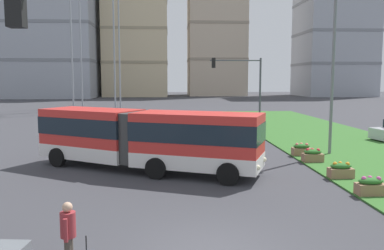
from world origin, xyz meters
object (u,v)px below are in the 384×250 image
at_px(streetlight_median, 333,65).
at_px(apartment_tower_eastcentre, 335,19).
at_px(pedestrian_crossing, 68,233).
at_px(flower_planter_3, 313,155).
at_px(flower_planter_1, 371,186).
at_px(flower_planter_2, 341,170).
at_px(apartment_tower_west, 50,10).
at_px(traffic_light_far_right, 244,82).
at_px(flower_planter_4, 301,149).
at_px(articulated_bus, 145,138).
at_px(apartment_tower_centre, 216,9).

distance_m(streetlight_median, apartment_tower_eastcentre, 91.86).
distance_m(pedestrian_crossing, flower_planter_3, 15.68).
distance_m(flower_planter_1, flower_planter_2, 2.70).
distance_m(flower_planter_3, apartment_tower_west, 91.03).
xyz_separation_m(streetlight_median, apartment_tower_west, (-38.65, 78.29, 16.01)).
height_order(pedestrian_crossing, flower_planter_1, pedestrian_crossing).
height_order(flower_planter_1, apartment_tower_eastcentre, apartment_tower_eastcentre).
height_order(flower_planter_3, traffic_light_far_right, traffic_light_far_right).
height_order(pedestrian_crossing, flower_planter_4, pedestrian_crossing).
height_order(streetlight_median, apartment_tower_west, apartment_tower_west).
height_order(flower_planter_1, apartment_tower_west, apartment_tower_west).
bearing_deg(flower_planter_3, flower_planter_1, -90.00).
bearing_deg(flower_planter_2, articulated_bus, 165.48).
bearing_deg(flower_planter_4, pedestrian_crossing, -126.78).
height_order(apartment_tower_west, apartment_tower_centre, apartment_tower_centre).
relative_size(articulated_bus, apartment_tower_eastcentre, 0.28).
height_order(flower_planter_2, flower_planter_4, same).
relative_size(apartment_tower_west, apartment_tower_centre, 0.90).
relative_size(articulated_bus, flower_planter_2, 10.55).
relative_size(flower_planter_3, traffic_light_far_right, 0.18).
height_order(flower_planter_2, apartment_tower_eastcentre, apartment_tower_eastcentre).
bearing_deg(pedestrian_crossing, flower_planter_1, 28.63).
bearing_deg(flower_planter_2, traffic_light_far_right, 96.78).
bearing_deg(streetlight_median, flower_planter_2, -107.97).
relative_size(apartment_tower_centre, apartment_tower_eastcentre, 1.16).
height_order(pedestrian_crossing, apartment_tower_west, apartment_tower_west).
xyz_separation_m(flower_planter_1, apartment_tower_west, (-36.75, 86.85, 21.02)).
relative_size(streetlight_median, apartment_tower_eastcentre, 0.24).
bearing_deg(flower_planter_3, apartment_tower_west, 114.52).
xyz_separation_m(flower_planter_4, apartment_tower_west, (-36.75, 78.74, 21.02)).
distance_m(streetlight_median, apartment_tower_centre, 90.97).
relative_size(pedestrian_crossing, traffic_light_far_right, 0.28).
distance_m(apartment_tower_west, apartment_tower_centre, 43.69).
xyz_separation_m(flower_planter_2, flower_planter_4, (0.00, 5.41, 0.00)).
height_order(apartment_tower_centre, apartment_tower_eastcentre, apartment_tower_centre).
bearing_deg(flower_planter_3, traffic_light_far_right, 98.92).
bearing_deg(pedestrian_crossing, flower_planter_3, 49.19).
relative_size(pedestrian_crossing, flower_planter_2, 1.58).
distance_m(flower_planter_1, apartment_tower_eastcentre, 101.27).
distance_m(traffic_light_far_right, streetlight_median, 9.63).
bearing_deg(pedestrian_crossing, flower_planter_4, 53.22).
bearing_deg(apartment_tower_centre, streetlight_median, -92.34).
bearing_deg(streetlight_median, apartment_tower_eastcentre, 67.22).
relative_size(apartment_tower_west, apartment_tower_eastcentre, 1.04).
xyz_separation_m(flower_planter_4, streetlight_median, (1.90, 0.45, 5.00)).
xyz_separation_m(flower_planter_3, streetlight_median, (1.90, 2.29, 5.00)).
relative_size(traffic_light_far_right, apartment_tower_eastcentre, 0.15).
height_order(traffic_light_far_right, apartment_tower_centre, apartment_tower_centre).
xyz_separation_m(articulated_bus, flower_planter_2, (9.06, -2.35, -1.23)).
bearing_deg(flower_planter_2, apartment_tower_eastcentre, 67.53).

